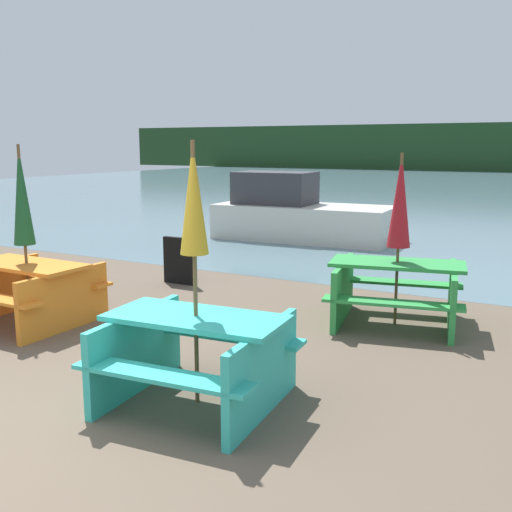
{
  "coord_description": "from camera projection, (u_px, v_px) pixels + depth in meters",
  "views": [
    {
      "loc": [
        3.79,
        -2.53,
        2.2
      ],
      "look_at": [
        0.3,
        3.83,
        0.85
      ],
      "focal_mm": 42.0,
      "sensor_mm": 36.0,
      "label": 1
    }
  ],
  "objects": [
    {
      "name": "water",
      "position": [
        502.0,
        188.0,
        31.23
      ],
      "size": [
        60.0,
        50.0,
        0.0
      ],
      "color": "slate",
      "rests_on": "ground_plane"
    },
    {
      "name": "umbrella_crimson",
      "position": [
        400.0,
        202.0,
        7.2
      ],
      "size": [
        0.28,
        0.28,
        2.11
      ],
      "color": "brown",
      "rests_on": "ground_plane"
    },
    {
      "name": "picnic_table_green",
      "position": [
        396.0,
        288.0,
        7.4
      ],
      "size": [
        1.85,
        1.67,
        0.79
      ],
      "rotation": [
        0.0,
        0.0,
        0.2
      ],
      "color": "green",
      "rests_on": "ground_plane"
    },
    {
      "name": "boat",
      "position": [
        297.0,
        215.0,
        14.1
      ],
      "size": [
        4.2,
        1.9,
        1.57
      ],
      "rotation": [
        0.0,
        0.0,
        0.05
      ],
      "color": "beige",
      "rests_on": "water"
    },
    {
      "name": "picnic_table_orange",
      "position": [
        28.0,
        287.0,
        7.44
      ],
      "size": [
        1.55,
        1.4,
        0.76
      ],
      "rotation": [
        0.0,
        0.0,
        -0.01
      ],
      "color": "orange",
      "rests_on": "ground_plane"
    },
    {
      "name": "umbrella_darkgreen",
      "position": [
        22.0,
        196.0,
        7.23
      ],
      "size": [
        0.26,
        0.26,
        2.21
      ],
      "color": "brown",
      "rests_on": "ground_plane"
    },
    {
      "name": "picnic_table_teal",
      "position": [
        197.0,
        351.0,
        5.11
      ],
      "size": [
        1.63,
        1.51,
        0.78
      ],
      "rotation": [
        0.0,
        0.0,
        0.09
      ],
      "color": "#33B7A8",
      "rests_on": "ground_plane"
    },
    {
      "name": "umbrella_gold",
      "position": [
        194.0,
        202.0,
        4.88
      ],
      "size": [
        0.24,
        0.24,
        2.24
      ],
      "color": "brown",
      "rests_on": "ground_plane"
    },
    {
      "name": "signboard",
      "position": [
        179.0,
        261.0,
        9.58
      ],
      "size": [
        0.55,
        0.08,
        0.75
      ],
      "color": "black",
      "rests_on": "ground_plane"
    }
  ]
}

